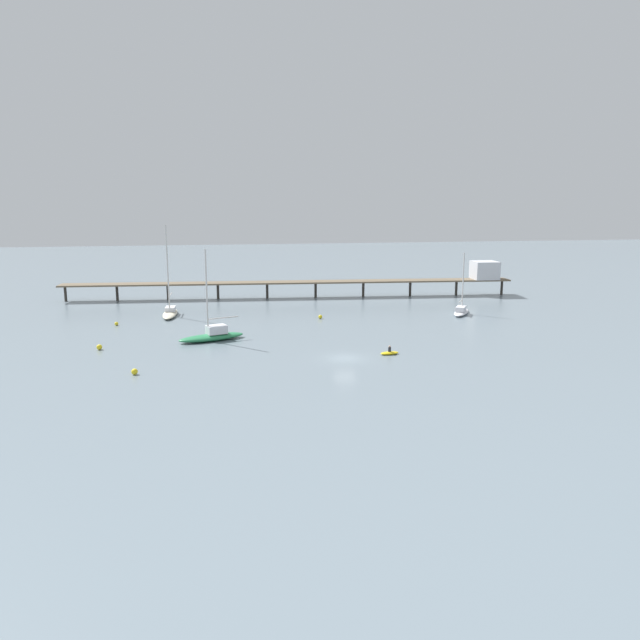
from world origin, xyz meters
The scene contains 10 objects.
ground_plane centered at (0.00, 0.00, 0.00)m, with size 400.00×400.00×0.00m, color slate.
pier centered at (16.47, 45.91, 3.82)m, with size 87.17×11.07×6.75m.
sailboat_green centered at (-15.54, 12.57, 0.79)m, with size 9.48×5.57×12.35m.
sailboat_cream centered at (-22.24, 32.17, 0.79)m, with size 2.63×9.54×14.86m.
sailboat_white centered at (25.53, 24.76, 0.65)m, with size 5.80×7.53×10.21m.
dinghy_yellow centered at (5.82, 0.85, 0.22)m, with size 2.47×1.36×1.14m.
mooring_buoy_outer centered at (-24.04, -2.66, 0.34)m, with size 0.69×0.69×0.69m, color yellow.
mooring_buoy_far centered at (-29.73, 9.80, 0.35)m, with size 0.70×0.70×0.70m, color yellow.
mooring_buoy_near centered at (1.62, 25.08, 0.32)m, with size 0.63×0.63×0.63m, color yellow.
mooring_buoy_inner centered at (-29.81, 25.35, 0.28)m, with size 0.56×0.56×0.56m, color yellow.
Camera 1 is at (-15.68, -68.50, 18.49)m, focal length 33.91 mm.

